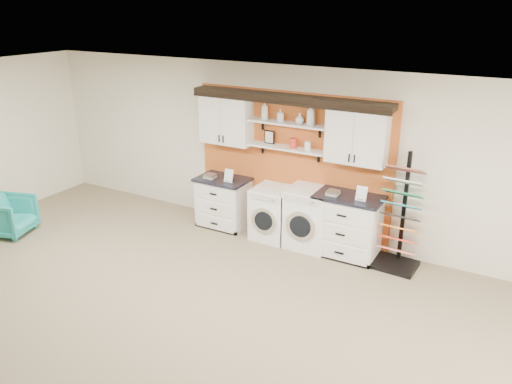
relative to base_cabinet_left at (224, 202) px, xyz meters
The scene contains 22 objects.
floor 3.84m from the base_cabinet_left, 72.76° to the right, with size 10.00×10.00×0.00m, color #857659.
ceiling 4.48m from the base_cabinet_left, 72.76° to the right, with size 10.00×10.00×0.00m, color white.
wall_back 1.53m from the base_cabinet_left, 17.63° to the left, with size 10.00×10.00×0.00m, color beige.
accent_panel 1.40m from the base_cabinet_left, 16.00° to the left, with size 3.40×0.07×2.40m, color #B9551F.
upper_cabinet_left 1.45m from the base_cabinet_left, 90.00° to the left, with size 0.90×0.35×0.84m.
upper_cabinet_right 2.68m from the base_cabinet_left, ahead, with size 0.90×0.35×0.84m.
shelf_lower 1.58m from the base_cabinet_left, ahead, with size 1.32×0.28×0.03m, color white.
shelf_upper 1.88m from the base_cabinet_left, ahead, with size 1.32×0.28×0.03m, color white.
crown_molding 2.21m from the base_cabinet_left, ahead, with size 3.30×0.41×0.13m.
picture_frame 1.46m from the base_cabinet_left, 14.85° to the left, with size 0.18×0.02×0.22m.
canister_red 1.72m from the base_cabinet_left, ahead, with size 0.11×0.11×0.16m, color red.
canister_cream 1.90m from the base_cabinet_left, ahead, with size 0.10×0.10×0.14m, color silver.
base_cabinet_left is the anchor object (origin of this frame).
base_cabinet_right 2.26m from the base_cabinet_left, ahead, with size 1.01×0.66×0.99m.
washer 0.98m from the base_cabinet_left, ahead, with size 0.63×0.71×0.88m.
dryer 1.62m from the base_cabinet_left, ahead, with size 0.70×0.71×0.98m.
sample_rack 3.03m from the base_cabinet_left, ahead, with size 0.66×0.56×1.74m.
armchair 3.63m from the base_cabinet_left, 145.26° to the right, with size 0.69×0.71×0.64m, color teal.
soap_bottle_a 1.81m from the base_cabinet_left, 12.45° to the left, with size 0.12×0.12×0.30m, color silver.
soap_bottle_b 1.90m from the base_cabinet_left, ahead, with size 0.09×0.09×0.20m, color silver.
soap_bottle_c 2.08m from the base_cabinet_left, ahead, with size 0.13×0.13×0.17m, color silver.
soap_bottle_d 2.26m from the base_cabinet_left, ahead, with size 0.13×0.13×0.34m, color silver.
Camera 1 is at (3.31, -3.11, 3.71)m, focal length 35.00 mm.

